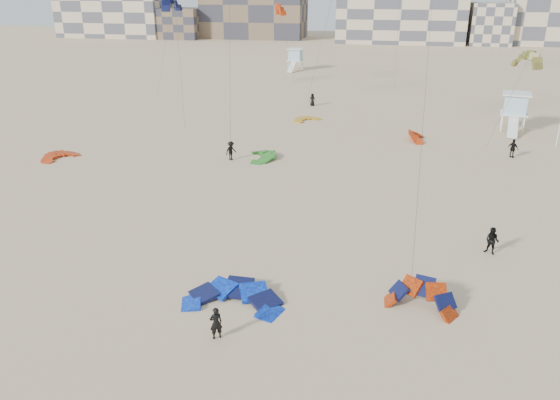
% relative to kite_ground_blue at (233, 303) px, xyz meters
% --- Properties ---
extents(ground, '(320.00, 320.00, 0.00)m').
position_rel_kite_ground_blue_xyz_m(ground, '(-1.60, -0.56, 0.00)').
color(ground, tan).
rests_on(ground, ground).
extents(kite_ground_blue, '(4.89, 5.15, 2.16)m').
position_rel_kite_ground_blue_xyz_m(kite_ground_blue, '(0.00, 0.00, 0.00)').
color(kite_ground_blue, blue).
rests_on(kite_ground_blue, ground).
extents(kite_ground_orange, '(4.21, 4.23, 3.48)m').
position_rel_kite_ground_blue_xyz_m(kite_ground_orange, '(9.26, 1.44, 0.00)').
color(kite_ground_orange, '#ED3706').
rests_on(kite_ground_orange, ground).
extents(kite_ground_red, '(4.65, 4.55, 1.43)m').
position_rel_kite_ground_blue_xyz_m(kite_ground_red, '(-22.24, 20.25, 0.00)').
color(kite_ground_red, red).
rests_on(kite_ground_red, ground).
extents(kite_ground_green, '(4.77, 4.58, 1.58)m').
position_rel_kite_ground_blue_xyz_m(kite_ground_green, '(-4.15, 24.01, 0.00)').
color(kite_ground_green, '#348D25').
rests_on(kite_ground_green, ground).
extents(kite_ground_red_far, '(3.17, 3.01, 2.81)m').
position_rel_kite_ground_blue_xyz_m(kite_ground_red_far, '(10.03, 32.73, 0.00)').
color(kite_ground_red_far, red).
rests_on(kite_ground_red_far, ground).
extents(kite_ground_yellow, '(4.50, 4.50, 0.68)m').
position_rel_kite_ground_blue_xyz_m(kite_ground_yellow, '(-2.25, 39.00, 0.00)').
color(kite_ground_yellow, '#C48919').
rests_on(kite_ground_yellow, ground).
extents(kitesurfer_main, '(0.70, 0.64, 1.61)m').
position_rel_kite_ground_blue_xyz_m(kitesurfer_main, '(0.06, -2.93, 0.80)').
color(kitesurfer_main, black).
rests_on(kitesurfer_main, ground).
extents(kitesurfer_b, '(1.03, 0.96, 1.69)m').
position_rel_kite_ground_blue_xyz_m(kitesurfer_b, '(13.58, 8.19, 0.85)').
color(kitesurfer_b, black).
rests_on(kitesurfer_b, ground).
extents(kitesurfer_c, '(1.19, 1.28, 1.73)m').
position_rel_kite_ground_blue_xyz_m(kitesurfer_c, '(-6.67, 22.82, 0.87)').
color(kitesurfer_c, black).
rests_on(kitesurfer_c, ground).
extents(kitesurfer_d, '(1.04, 0.98, 1.73)m').
position_rel_kite_ground_blue_xyz_m(kitesurfer_d, '(18.45, 28.57, 0.86)').
color(kitesurfer_d, black).
rests_on(kitesurfer_d, ground).
extents(kitesurfer_e, '(0.79, 0.52, 1.60)m').
position_rel_kite_ground_blue_xyz_m(kitesurfer_e, '(-2.73, 47.06, 0.80)').
color(kitesurfer_e, black).
rests_on(kitesurfer_e, ground).
extents(kite_fly_olive, '(4.96, 4.68, 8.56)m').
position_rel_kite_ground_blue_xyz_m(kite_fly_olive, '(19.02, 31.10, 8.36)').
color(kite_fly_olive, olive).
rests_on(kite_fly_olive, ground).
extents(kite_fly_navy, '(4.34, 7.67, 12.63)m').
position_rel_kite_ground_blue_xyz_m(kite_fly_navy, '(-22.28, 49.63, 12.09)').
color(kite_fly_navy, '#0E113E').
rests_on(kite_fly_navy, ground).
extents(kite_fly_red, '(4.17, 4.05, 11.44)m').
position_rel_kite_ground_blue_xyz_m(kite_fly_red, '(-9.09, 57.66, 11.15)').
color(kite_fly_red, red).
rests_on(kite_fly_red, ground).
extents(lifeguard_tower_near, '(3.29, 5.77, 4.04)m').
position_rel_kite_ground_blue_xyz_m(lifeguard_tower_near, '(20.31, 39.03, 2.00)').
color(lifeguard_tower_near, white).
rests_on(lifeguard_tower_near, ground).
extents(lifeguard_tower_far, '(2.95, 5.34, 3.80)m').
position_rel_kite_ground_blue_xyz_m(lifeguard_tower_far, '(-10.07, 76.44, 1.89)').
color(lifeguard_tower_far, white).
rests_on(lifeguard_tower_far, ground).
extents(condo_west_a, '(30.00, 15.00, 14.00)m').
position_rel_kite_ground_blue_xyz_m(condo_west_a, '(-71.60, 129.44, 7.00)').
color(condo_west_a, beige).
rests_on(condo_west_a, ground).
extents(condo_west_b, '(28.00, 14.00, 18.00)m').
position_rel_kite_ground_blue_xyz_m(condo_west_b, '(-31.60, 133.44, 9.00)').
color(condo_west_b, brown).
rests_on(condo_west_b, ground).
extents(condo_mid, '(32.00, 16.00, 12.00)m').
position_rel_kite_ground_blue_xyz_m(condo_mid, '(8.40, 129.44, 6.00)').
color(condo_mid, beige).
rests_on(condo_mid, ground).
extents(condo_fill_left, '(12.00, 10.00, 8.00)m').
position_rel_kite_ground_blue_xyz_m(condo_fill_left, '(-51.60, 127.44, 4.00)').
color(condo_fill_left, brown).
rests_on(condo_fill_left, ground).
extents(condo_fill_right, '(10.00, 10.00, 10.00)m').
position_rel_kite_ground_blue_xyz_m(condo_fill_right, '(30.40, 127.44, 5.00)').
color(condo_fill_right, beige).
rests_on(condo_fill_right, ground).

